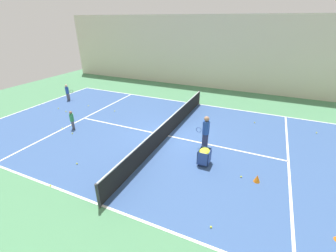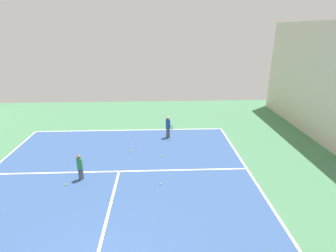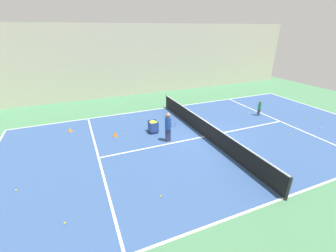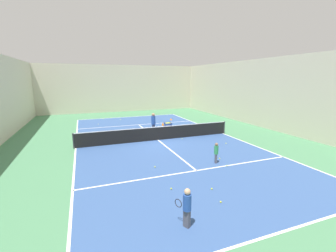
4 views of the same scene
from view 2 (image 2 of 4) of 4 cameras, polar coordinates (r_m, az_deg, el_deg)
line_baseline_near at (r=16.72m, az=-8.35°, el=-0.90°), size 11.66×0.10×0.00m
line_service_near at (r=12.16m, az=-10.61°, el=-9.68°), size 11.66×0.10×0.00m
player_near_baseline at (r=15.18m, az=0.02°, el=0.10°), size 0.44×0.56×1.31m
child_midcourt at (r=11.67m, az=-18.64°, el=-8.16°), size 0.31×0.31×1.16m
tennis_ball_3 at (r=12.58m, az=-18.82°, el=-9.25°), size 0.07×0.07×0.07m
tennis_ball_6 at (r=13.23m, az=-1.46°, el=-6.53°), size 0.07×0.07×0.07m
tennis_ball_7 at (r=14.75m, az=-6.90°, el=-3.70°), size 0.07×0.07×0.07m
tennis_ball_8 at (r=11.78m, az=-21.43°, el=-11.78°), size 0.07×0.07×0.07m
tennis_ball_10 at (r=11.04m, az=-1.62°, el=-12.49°), size 0.07×0.07×0.07m
tennis_ball_11 at (r=13.86m, az=-8.15°, el=-5.42°), size 0.07×0.07×0.07m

